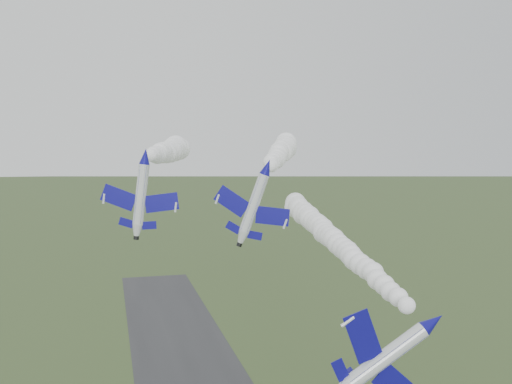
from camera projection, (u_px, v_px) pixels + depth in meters
jet_lead at (434, 322)px, 52.55m from camera, size 6.32×12.95×8.89m
smoke_trail_jet_lead at (329, 236)px, 94.05m from camera, size 12.95×77.19×4.73m
jet_pair_left at (145, 156)px, 73.73m from camera, size 10.11×11.94×3.05m
smoke_trail_jet_pair_left at (168, 151)px, 106.33m from camera, size 18.47×59.89×5.30m
jet_pair_right at (267, 167)px, 78.65m from camera, size 10.34×12.65×4.30m
smoke_trail_jet_pair_right at (281, 152)px, 117.48m from camera, size 29.28×70.34×5.59m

